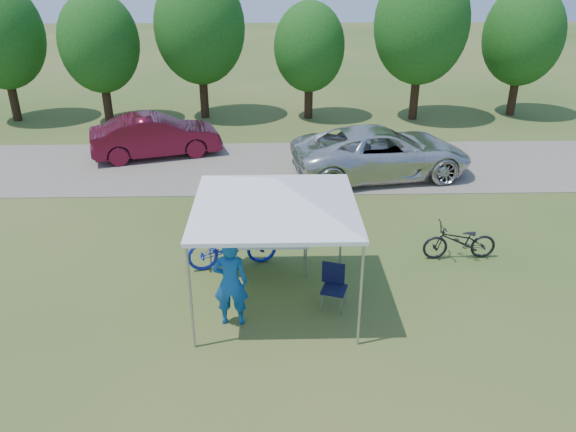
{
  "coord_description": "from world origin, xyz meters",
  "views": [
    {
      "loc": [
        -0.0,
        -9.83,
        6.59
      ],
      "look_at": [
        0.3,
        2.0,
        0.98
      ],
      "focal_mm": 35.0,
      "sensor_mm": 36.0,
      "label": 1
    }
  ],
  "objects_px": {
    "minivan": "(382,152)",
    "folding_chair": "(334,282)",
    "cyclist": "(230,282)",
    "folding_table": "(265,241)",
    "bike_blue": "(232,245)",
    "cooler": "(254,233)",
    "bike_dark": "(460,241)",
    "sedan": "(156,136)"
  },
  "relations": [
    {
      "from": "minivan",
      "to": "folding_chair",
      "type": "bearing_deg",
      "value": 153.08
    },
    {
      "from": "cyclist",
      "to": "folding_chair",
      "type": "bearing_deg",
      "value": -163.66
    },
    {
      "from": "folding_table",
      "to": "bike_blue",
      "type": "height_order",
      "value": "bike_blue"
    },
    {
      "from": "cooler",
      "to": "cyclist",
      "type": "distance_m",
      "value": 2.01
    },
    {
      "from": "cooler",
      "to": "bike_dark",
      "type": "height_order",
      "value": "cooler"
    },
    {
      "from": "cooler",
      "to": "bike_dark",
      "type": "relative_size",
      "value": 0.25
    },
    {
      "from": "folding_chair",
      "to": "minivan",
      "type": "xyz_separation_m",
      "value": [
        2.24,
        7.26,
        0.26
      ]
    },
    {
      "from": "folding_table",
      "to": "cyclist",
      "type": "xyz_separation_m",
      "value": [
        -0.63,
        -1.97,
        0.18
      ]
    },
    {
      "from": "folding_table",
      "to": "cyclist",
      "type": "distance_m",
      "value": 2.08
    },
    {
      "from": "folding_chair",
      "to": "minivan",
      "type": "bearing_deg",
      "value": 91.25
    },
    {
      "from": "cooler",
      "to": "sedan",
      "type": "bearing_deg",
      "value": 114.7
    },
    {
      "from": "folding_chair",
      "to": "bike_dark",
      "type": "relative_size",
      "value": 0.53
    },
    {
      "from": "cyclist",
      "to": "bike_dark",
      "type": "xyz_separation_m",
      "value": [
        5.17,
        2.4,
        -0.46
      ]
    },
    {
      "from": "folding_table",
      "to": "bike_blue",
      "type": "bearing_deg",
      "value": 164.28
    },
    {
      "from": "folding_table",
      "to": "cooler",
      "type": "distance_m",
      "value": 0.32
    },
    {
      "from": "minivan",
      "to": "sedan",
      "type": "relative_size",
      "value": 1.28
    },
    {
      "from": "cooler",
      "to": "bike_blue",
      "type": "distance_m",
      "value": 0.68
    },
    {
      "from": "bike_blue",
      "to": "sedan",
      "type": "bearing_deg",
      "value": 7.75
    },
    {
      "from": "folding_chair",
      "to": "bike_dark",
      "type": "bearing_deg",
      "value": 48.83
    },
    {
      "from": "folding_table",
      "to": "folding_chair",
      "type": "bearing_deg",
      "value": -45.63
    },
    {
      "from": "folding_table",
      "to": "bike_blue",
      "type": "distance_m",
      "value": 0.81
    },
    {
      "from": "bike_dark",
      "to": "sedan",
      "type": "xyz_separation_m",
      "value": [
        -8.45,
        7.53,
        0.29
      ]
    },
    {
      "from": "cooler",
      "to": "cyclist",
      "type": "height_order",
      "value": "cyclist"
    },
    {
      "from": "folding_chair",
      "to": "sedan",
      "type": "height_order",
      "value": "sedan"
    },
    {
      "from": "bike_blue",
      "to": "minivan",
      "type": "bearing_deg",
      "value": -52.4
    },
    {
      "from": "minivan",
      "to": "cooler",
      "type": "bearing_deg",
      "value": 136.58
    },
    {
      "from": "bike_blue",
      "to": "minivan",
      "type": "distance_m",
      "value": 7.14
    },
    {
      "from": "cooler",
      "to": "sedan",
      "type": "relative_size",
      "value": 0.1
    },
    {
      "from": "folding_table",
      "to": "sedan",
      "type": "bearing_deg",
      "value": 116.16
    },
    {
      "from": "cyclist",
      "to": "bike_blue",
      "type": "relative_size",
      "value": 0.89
    },
    {
      "from": "cyclist",
      "to": "bike_dark",
      "type": "relative_size",
      "value": 1.06
    },
    {
      "from": "cyclist",
      "to": "bike_dark",
      "type": "distance_m",
      "value": 5.72
    },
    {
      "from": "bike_blue",
      "to": "bike_dark",
      "type": "xyz_separation_m",
      "value": [
        5.3,
        0.21,
        -0.09
      ]
    },
    {
      "from": "cyclist",
      "to": "bike_blue",
      "type": "distance_m",
      "value": 2.22
    },
    {
      "from": "folding_table",
      "to": "bike_dark",
      "type": "relative_size",
      "value": 1.1
    },
    {
      "from": "folding_table",
      "to": "cooler",
      "type": "xyz_separation_m",
      "value": [
        -0.25,
        0.0,
        0.2
      ]
    },
    {
      "from": "folding_chair",
      "to": "bike_blue",
      "type": "height_order",
      "value": "bike_blue"
    },
    {
      "from": "bike_dark",
      "to": "sedan",
      "type": "bearing_deg",
      "value": -133.24
    },
    {
      "from": "folding_table",
      "to": "cyclist",
      "type": "relative_size",
      "value": 1.04
    },
    {
      "from": "cyclist",
      "to": "sedan",
      "type": "xyz_separation_m",
      "value": [
        -3.27,
        9.93,
        -0.17
      ]
    },
    {
      "from": "cyclist",
      "to": "bike_blue",
      "type": "bearing_deg",
      "value": -85.56
    },
    {
      "from": "cooler",
      "to": "minivan",
      "type": "height_order",
      "value": "minivan"
    }
  ]
}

